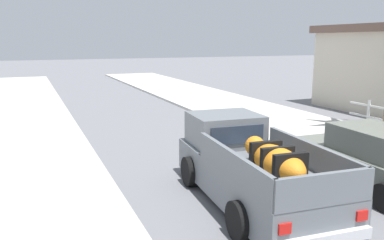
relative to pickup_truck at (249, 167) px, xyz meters
name	(u,v)px	position (x,y,z in m)	size (l,w,h in m)	color
sidewalk_left	(6,169)	(-5.25, 4.57, -0.75)	(5.19, 60.00, 0.12)	beige
sidewalk_right	(316,133)	(5.84, 4.57, -0.75)	(5.19, 60.00, 0.12)	beige
curb_left	(51,164)	(-4.06, 4.57, -0.76)	(0.16, 60.00, 0.10)	silver
curb_right	(291,136)	(4.65, 4.57, -0.76)	(0.16, 60.00, 0.10)	silver
pickup_truck	(249,167)	(0.00, 0.00, 0.00)	(2.50, 5.34, 1.80)	slate
car_left_mid	(373,159)	(3.37, -0.41, -0.10)	(2.16, 4.32, 1.54)	slate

